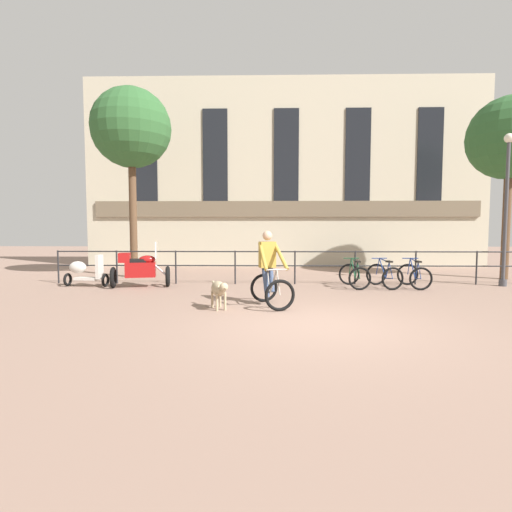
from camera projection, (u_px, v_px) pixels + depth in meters
name	position (u px, v px, depth m)	size (l,w,h in m)	color
ground_plane	(316.00, 324.00, 7.33)	(60.00, 60.00, 0.00)	#8E7060
canal_railing	(295.00, 262.00, 12.47)	(15.05, 0.05, 1.05)	#232326
building_facade	(286.00, 174.00, 17.99)	(18.00, 0.72, 8.43)	#BCB299
cyclist_with_bike	(270.00, 272.00, 9.07)	(1.01, 1.32, 1.70)	black
dog	(219.00, 289.00, 8.62)	(0.49, 0.91, 0.63)	tan
parked_motorcycle	(140.00, 269.00, 11.79)	(1.77, 0.94, 1.35)	black
parked_bicycle_near_lamp	(354.00, 275.00, 11.80)	(0.74, 1.16, 0.86)	black
parked_bicycle_mid_left	(384.00, 275.00, 11.78)	(0.84, 1.20, 0.86)	black
parked_bicycle_mid_right	(414.00, 276.00, 11.76)	(0.66, 1.11, 0.86)	black
parked_scooter	(85.00, 271.00, 11.97)	(1.31, 0.51, 0.96)	black
street_lamp	(506.00, 201.00, 11.91)	(0.28, 0.28, 4.55)	#424247
tree_canalside_left	(131.00, 129.00, 13.86)	(2.75, 2.75, 6.61)	brown
tree_canalside_right	(510.00, 139.00, 13.42)	(2.76, 2.76, 6.17)	brown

